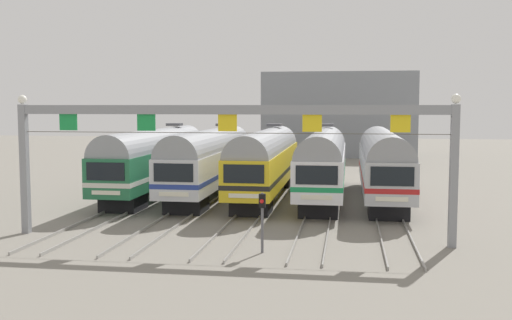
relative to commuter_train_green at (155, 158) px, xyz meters
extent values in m
plane|color=gray|center=(8.01, 0.00, -2.69)|extent=(160.00, 160.00, 0.00)
cube|color=gray|center=(-0.72, 17.00, -2.61)|extent=(0.07, 70.00, 0.15)
cube|color=gray|center=(0.72, 17.00, -2.61)|extent=(0.07, 70.00, 0.15)
cube|color=gray|center=(3.29, 17.00, -2.61)|extent=(0.07, 70.00, 0.15)
cube|color=gray|center=(4.72, 17.00, -2.61)|extent=(0.07, 70.00, 0.15)
cube|color=gray|center=(7.29, 17.00, -2.61)|extent=(0.07, 70.00, 0.15)
cube|color=gray|center=(8.73, 17.00, -2.61)|extent=(0.07, 70.00, 0.15)
cube|color=gray|center=(11.30, 17.00, -2.61)|extent=(0.07, 70.00, 0.15)
cube|color=gray|center=(12.73, 17.00, -2.61)|extent=(0.07, 70.00, 0.15)
cube|color=gray|center=(15.30, 17.00, -2.61)|extent=(0.07, 70.00, 0.15)
cube|color=gray|center=(16.74, 17.00, -2.61)|extent=(0.07, 70.00, 0.15)
cube|color=#236B42|center=(0.00, 0.00, -0.46)|extent=(2.85, 18.00, 2.35)
cube|color=silver|center=(0.00, 0.00, -0.82)|extent=(2.88, 18.02, 0.28)
cylinder|color=gray|center=(0.00, 0.00, 0.71)|extent=(2.74, 17.64, 2.74)
cube|color=black|center=(0.00, -9.02, 0.01)|extent=(2.28, 0.06, 1.03)
cube|color=silver|center=(0.00, -9.02, -1.21)|extent=(1.71, 0.05, 0.24)
cube|color=black|center=(0.00, -6.30, -2.16)|extent=(2.28, 2.60, 1.05)
cube|color=black|center=(0.00, 6.30, -2.16)|extent=(2.28, 2.60, 1.05)
cube|color=#4C4C51|center=(0.00, 5.04, 2.26)|extent=(1.10, 1.10, 0.20)
cube|color=silver|center=(4.01, 0.00, -0.46)|extent=(2.85, 18.00, 2.35)
cube|color=navy|center=(4.01, 0.00, -0.82)|extent=(2.88, 18.02, 0.28)
cylinder|color=gray|center=(4.01, 0.00, 0.71)|extent=(2.74, 17.64, 2.74)
cube|color=black|center=(4.01, -9.02, 0.01)|extent=(2.28, 0.06, 1.03)
cube|color=silver|center=(4.01, -9.02, -1.21)|extent=(1.71, 0.05, 0.24)
cube|color=black|center=(4.01, -6.30, -2.16)|extent=(2.28, 2.60, 1.05)
cube|color=black|center=(4.01, 6.30, -2.16)|extent=(2.28, 2.60, 1.05)
cube|color=#4C4C51|center=(4.01, 5.04, 2.26)|extent=(1.10, 1.10, 0.20)
cube|color=gold|center=(8.01, 0.00, -0.46)|extent=(2.85, 18.00, 2.35)
cube|color=black|center=(8.01, 0.00, -0.82)|extent=(2.88, 18.02, 0.28)
cylinder|color=gray|center=(8.01, 0.00, 0.71)|extent=(2.74, 17.64, 2.74)
cube|color=black|center=(8.01, -9.02, 0.01)|extent=(2.28, 0.06, 1.03)
cube|color=silver|center=(8.01, -9.02, -1.21)|extent=(1.71, 0.05, 0.24)
cube|color=black|center=(8.01, -6.30, -2.16)|extent=(2.28, 2.60, 1.05)
cube|color=black|center=(8.01, 6.30, -2.16)|extent=(2.28, 2.60, 1.05)
cube|color=#4C4C51|center=(8.01, 5.04, 2.26)|extent=(1.10, 1.10, 0.20)
cube|color=white|center=(12.02, 0.00, -0.46)|extent=(2.85, 18.00, 2.35)
cube|color=#198C4C|center=(12.02, 0.00, -0.82)|extent=(2.88, 18.02, 0.28)
cylinder|color=gray|center=(12.02, 0.00, 0.71)|extent=(2.74, 17.64, 2.74)
cube|color=black|center=(12.02, -9.02, 0.01)|extent=(2.28, 0.06, 1.03)
cube|color=silver|center=(12.02, -9.02, -1.21)|extent=(1.71, 0.05, 0.24)
cube|color=black|center=(12.02, -6.30, -2.16)|extent=(2.28, 2.60, 1.05)
cube|color=black|center=(12.02, 6.30, -2.16)|extent=(2.28, 2.60, 1.05)
cube|color=#4C4C51|center=(12.02, 5.04, 2.26)|extent=(1.10, 1.10, 0.20)
cube|color=#B2B5BA|center=(16.02, 0.00, -0.46)|extent=(2.85, 18.00, 2.35)
cube|color=#B21E1E|center=(16.02, 0.00, -0.82)|extent=(2.88, 18.02, 0.28)
cylinder|color=gray|center=(16.02, 0.00, 0.71)|extent=(2.74, 17.64, 2.74)
cube|color=black|center=(16.02, -9.02, 0.01)|extent=(2.28, 0.06, 1.03)
cube|color=silver|center=(16.02, -9.02, -1.21)|extent=(1.71, 0.05, 0.24)
cube|color=black|center=(16.02, -6.30, -2.16)|extent=(2.28, 2.60, 1.05)
cube|color=black|center=(16.02, 6.30, -2.16)|extent=(2.28, 2.60, 1.05)
cube|color=gray|center=(-2.40, -13.50, 0.56)|extent=(0.36, 0.36, 6.50)
cube|color=gray|center=(18.42, -13.50, 0.56)|extent=(0.36, 0.36, 6.50)
cube|color=gray|center=(8.01, -13.50, 3.56)|extent=(20.82, 0.32, 0.44)
cube|color=#198C3F|center=(0.00, -13.50, 2.94)|extent=(0.90, 0.08, 0.80)
cube|color=#198C3F|center=(4.01, -13.50, 2.94)|extent=(0.90, 0.08, 0.80)
cube|color=yellow|center=(8.01, -13.50, 2.94)|extent=(0.90, 0.08, 0.80)
cube|color=yellow|center=(12.02, -13.50, 2.94)|extent=(0.90, 0.08, 0.80)
cube|color=yellow|center=(16.02, -13.50, 2.94)|extent=(0.90, 0.08, 0.80)
sphere|color=white|center=(-2.40, -13.50, 4.06)|extent=(0.44, 0.44, 0.44)
sphere|color=white|center=(18.42, -13.50, 4.06)|extent=(0.44, 0.44, 0.44)
cylinder|color=#3F382D|center=(8.01, -13.50, 2.46)|extent=(20.82, 0.03, 0.03)
cylinder|color=#59595E|center=(10.01, -15.86, -1.36)|extent=(0.12, 0.12, 2.66)
cube|color=black|center=(10.01, -15.86, -0.38)|extent=(0.28, 0.24, 0.60)
sphere|color=red|center=(10.01, -16.00, -0.38)|extent=(0.18, 0.18, 0.18)
cube|color=gray|center=(12.41, 38.11, 2.61)|extent=(19.07, 10.00, 10.59)
camera|label=1|loc=(13.70, -41.88, 3.76)|focal=42.79mm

